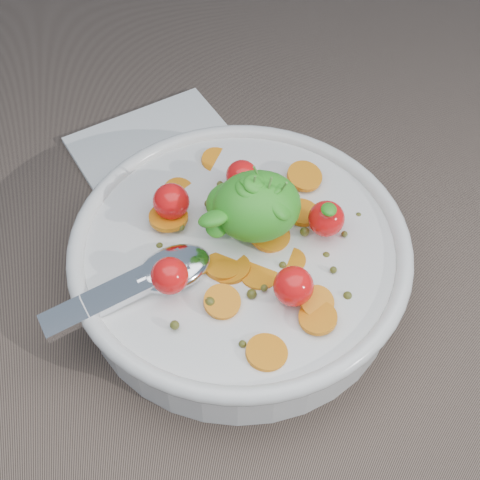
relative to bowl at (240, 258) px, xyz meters
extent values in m
plane|color=#6D5B4E|center=(-0.02, 0.00, -0.03)|extent=(6.00, 6.00, 0.00)
cylinder|color=silver|center=(0.00, 0.00, -0.01)|extent=(0.24, 0.24, 0.05)
torus|color=silver|center=(0.00, 0.00, 0.02)|extent=(0.26, 0.26, 0.01)
cylinder|color=silver|center=(0.00, 0.00, -0.03)|extent=(0.12, 0.12, 0.01)
cylinder|color=brown|center=(0.00, 0.00, -0.01)|extent=(0.22, 0.22, 0.04)
cylinder|color=orange|center=(0.03, -0.02, 0.01)|extent=(0.03, 0.03, 0.01)
cylinder|color=orange|center=(0.06, 0.05, 0.02)|extent=(0.04, 0.04, 0.01)
cylinder|color=orange|center=(-0.02, -0.02, 0.02)|extent=(0.04, 0.04, 0.01)
cylinder|color=orange|center=(0.04, -0.06, 0.02)|extent=(0.03, 0.03, 0.01)
cylinder|color=orange|center=(0.00, 0.09, 0.01)|extent=(0.03, 0.03, 0.02)
cylinder|color=orange|center=(-0.01, -0.02, 0.02)|extent=(0.04, 0.04, 0.01)
cylinder|color=orange|center=(0.02, 0.00, 0.02)|extent=(0.04, 0.05, 0.01)
cylinder|color=orange|center=(-0.04, 0.06, 0.02)|extent=(0.03, 0.03, 0.01)
cylinder|color=orange|center=(-0.05, 0.03, 0.02)|extent=(0.04, 0.04, 0.01)
cylinder|color=orange|center=(-0.02, -0.05, 0.02)|extent=(0.03, 0.03, 0.01)
cylinder|color=orange|center=(0.03, 0.03, 0.02)|extent=(0.04, 0.04, 0.01)
cylinder|color=orange|center=(-0.01, 0.05, 0.01)|extent=(0.04, 0.04, 0.00)
cylinder|color=orange|center=(0.04, -0.08, 0.02)|extent=(0.04, 0.04, 0.01)
cylinder|color=orange|center=(0.00, -0.09, 0.02)|extent=(0.03, 0.03, 0.01)
cylinder|color=orange|center=(0.05, 0.02, 0.02)|extent=(0.03, 0.03, 0.01)
cylinder|color=orange|center=(0.01, -0.03, 0.02)|extent=(0.04, 0.04, 0.01)
sphere|color=#4A4C19|center=(-0.04, -0.02, 0.02)|extent=(0.00, 0.00, 0.00)
sphere|color=#4A4C19|center=(-0.02, 0.04, 0.02)|extent=(0.01, 0.01, 0.01)
sphere|color=#4A4C19|center=(-0.06, -0.06, 0.02)|extent=(0.01, 0.01, 0.01)
sphere|color=#4A4C19|center=(-0.03, -0.05, 0.02)|extent=(0.01, 0.01, 0.01)
sphere|color=#4A4C19|center=(0.07, -0.06, 0.02)|extent=(0.01, 0.01, 0.01)
sphere|color=#4A4C19|center=(0.05, 0.00, 0.02)|extent=(0.01, 0.01, 0.01)
sphere|color=#4A4C19|center=(0.01, -0.04, 0.02)|extent=(0.01, 0.01, 0.01)
sphere|color=#4A4C19|center=(-0.01, -0.08, 0.02)|extent=(0.01, 0.01, 0.01)
sphere|color=#4A4C19|center=(-0.01, 0.06, 0.02)|extent=(0.01, 0.01, 0.01)
sphere|color=#4A4C19|center=(0.08, -0.01, 0.02)|extent=(0.00, 0.00, 0.00)
sphere|color=#4A4C19|center=(-0.04, 0.02, 0.02)|extent=(0.01, 0.01, 0.01)
sphere|color=#4A4C19|center=(0.06, -0.02, 0.02)|extent=(0.01, 0.01, 0.01)
sphere|color=#4A4C19|center=(-0.06, 0.01, 0.02)|extent=(0.01, 0.01, 0.01)
sphere|color=#4A4C19|center=(0.01, 0.04, 0.02)|extent=(0.01, 0.01, 0.01)
sphere|color=#4A4C19|center=(0.10, 0.01, 0.02)|extent=(0.01, 0.01, 0.01)
sphere|color=#4A4C19|center=(-0.03, -0.04, 0.02)|extent=(0.01, 0.01, 0.01)
sphere|color=#4A4C19|center=(0.06, -0.04, 0.02)|extent=(0.01, 0.01, 0.01)
sphere|color=#4A4C19|center=(0.03, -0.03, 0.02)|extent=(0.01, 0.01, 0.01)
sphere|color=#4A4C19|center=(0.00, -0.05, 0.02)|extent=(0.01, 0.01, 0.01)
sphere|color=#4A4C19|center=(-0.05, 0.02, 0.02)|extent=(0.01, 0.01, 0.01)
sphere|color=red|center=(0.06, 0.00, 0.03)|extent=(0.03, 0.03, 0.03)
sphere|color=red|center=(0.01, 0.05, 0.03)|extent=(0.03, 0.03, 0.03)
sphere|color=red|center=(-0.05, 0.04, 0.03)|extent=(0.03, 0.03, 0.03)
sphere|color=red|center=(-0.06, -0.03, 0.03)|extent=(0.03, 0.03, 0.03)
sphere|color=red|center=(0.03, -0.06, 0.03)|extent=(0.03, 0.03, 0.03)
ellipsoid|color=green|center=(0.01, 0.01, 0.05)|extent=(0.06, 0.06, 0.05)
ellipsoid|color=green|center=(0.00, 0.02, 0.04)|extent=(0.04, 0.04, 0.03)
ellipsoid|color=green|center=(0.01, 0.01, 0.06)|extent=(0.02, 0.01, 0.01)
ellipsoid|color=green|center=(-0.02, 0.00, 0.05)|extent=(0.03, 0.03, 0.02)
ellipsoid|color=green|center=(0.02, 0.01, 0.06)|extent=(0.02, 0.02, 0.02)
ellipsoid|color=green|center=(0.01, 0.01, 0.06)|extent=(0.02, 0.02, 0.01)
ellipsoid|color=green|center=(0.02, -0.01, 0.05)|extent=(0.02, 0.02, 0.01)
ellipsoid|color=green|center=(0.02, 0.02, 0.05)|extent=(0.02, 0.02, 0.02)
ellipsoid|color=green|center=(0.02, 0.01, 0.06)|extent=(0.02, 0.03, 0.01)
ellipsoid|color=green|center=(0.01, 0.01, 0.07)|extent=(0.03, 0.03, 0.02)
ellipsoid|color=green|center=(0.01, 0.02, 0.05)|extent=(0.02, 0.02, 0.02)
ellipsoid|color=green|center=(0.01, 0.01, 0.06)|extent=(0.02, 0.02, 0.02)
ellipsoid|color=green|center=(0.06, -0.01, 0.05)|extent=(0.02, 0.02, 0.01)
ellipsoid|color=green|center=(0.02, 0.00, 0.05)|extent=(0.02, 0.02, 0.02)
ellipsoid|color=green|center=(0.01, 0.01, 0.07)|extent=(0.03, 0.03, 0.01)
ellipsoid|color=green|center=(0.01, 0.01, 0.07)|extent=(0.02, 0.02, 0.02)
ellipsoid|color=green|center=(-0.02, 0.00, 0.04)|extent=(0.02, 0.02, 0.02)
ellipsoid|color=green|center=(0.02, 0.00, 0.05)|extent=(0.02, 0.03, 0.02)
ellipsoid|color=green|center=(0.02, 0.00, 0.06)|extent=(0.02, 0.02, 0.01)
ellipsoid|color=green|center=(0.03, 0.00, 0.06)|extent=(0.03, 0.03, 0.02)
ellipsoid|color=green|center=(0.02, 0.00, 0.06)|extent=(0.03, 0.03, 0.02)
ellipsoid|color=green|center=(0.00, 0.01, 0.05)|extent=(0.03, 0.03, 0.02)
cylinder|color=#4C8C33|center=(0.02, 0.00, 0.06)|extent=(0.01, 0.01, 0.04)
cylinder|color=#4C8C33|center=(0.02, 0.02, 0.06)|extent=(0.02, 0.00, 0.04)
cylinder|color=#4C8C33|center=(0.03, 0.01, 0.06)|extent=(0.01, 0.01, 0.04)
cylinder|color=#4C8C33|center=(0.01, 0.01, 0.06)|extent=(0.01, 0.01, 0.04)
ellipsoid|color=silver|center=(-0.05, -0.02, 0.02)|extent=(0.07, 0.05, 0.02)
cube|color=silver|center=(-0.09, -0.03, 0.02)|extent=(0.11, 0.05, 0.02)
cylinder|color=silver|center=(-0.07, -0.02, 0.02)|extent=(0.02, 0.02, 0.01)
cube|color=white|center=(-0.05, 0.15, -0.03)|extent=(0.18, 0.17, 0.01)
camera|label=1|loc=(-0.06, -0.30, 0.41)|focal=50.00mm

